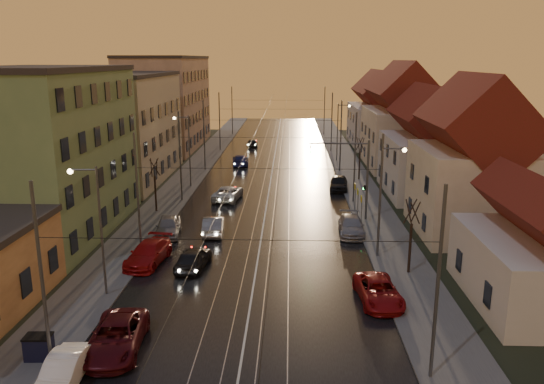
# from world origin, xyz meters

# --- Properties ---
(ground) EXTENTS (160.00, 160.00, 0.00)m
(ground) POSITION_xyz_m (0.00, 0.00, 0.00)
(ground) COLOR black
(ground) RESTS_ON ground
(road) EXTENTS (16.00, 120.00, 0.04)m
(road) POSITION_xyz_m (0.00, 40.00, 0.02)
(road) COLOR black
(road) RESTS_ON ground
(sidewalk_left) EXTENTS (4.00, 120.00, 0.15)m
(sidewalk_left) POSITION_xyz_m (-10.00, 40.00, 0.07)
(sidewalk_left) COLOR #4C4C4C
(sidewalk_left) RESTS_ON ground
(sidewalk_right) EXTENTS (4.00, 120.00, 0.15)m
(sidewalk_right) POSITION_xyz_m (10.00, 40.00, 0.07)
(sidewalk_right) COLOR #4C4C4C
(sidewalk_right) RESTS_ON ground
(tram_rail_0) EXTENTS (0.06, 120.00, 0.03)m
(tram_rail_0) POSITION_xyz_m (-2.20, 40.00, 0.06)
(tram_rail_0) COLOR gray
(tram_rail_0) RESTS_ON road
(tram_rail_1) EXTENTS (0.06, 120.00, 0.03)m
(tram_rail_1) POSITION_xyz_m (-0.77, 40.00, 0.06)
(tram_rail_1) COLOR gray
(tram_rail_1) RESTS_ON road
(tram_rail_2) EXTENTS (0.06, 120.00, 0.03)m
(tram_rail_2) POSITION_xyz_m (0.77, 40.00, 0.06)
(tram_rail_2) COLOR gray
(tram_rail_2) RESTS_ON road
(tram_rail_3) EXTENTS (0.06, 120.00, 0.03)m
(tram_rail_3) POSITION_xyz_m (2.20, 40.00, 0.06)
(tram_rail_3) COLOR gray
(tram_rail_3) RESTS_ON road
(apartment_left_1) EXTENTS (10.00, 18.00, 13.00)m
(apartment_left_1) POSITION_xyz_m (-17.50, 14.00, 6.50)
(apartment_left_1) COLOR #618152
(apartment_left_1) RESTS_ON ground
(apartment_left_2) EXTENTS (10.00, 20.00, 12.00)m
(apartment_left_2) POSITION_xyz_m (-17.50, 34.00, 6.00)
(apartment_left_2) COLOR #B3A98A
(apartment_left_2) RESTS_ON ground
(apartment_left_3) EXTENTS (10.00, 24.00, 14.00)m
(apartment_left_3) POSITION_xyz_m (-17.50, 58.00, 7.00)
(apartment_left_3) COLOR #8F735C
(apartment_left_3) RESTS_ON ground
(house_right_1) EXTENTS (8.67, 10.20, 10.80)m
(house_right_1) POSITION_xyz_m (17.00, 15.00, 5.45)
(house_right_1) COLOR beige
(house_right_1) RESTS_ON ground
(house_right_2) EXTENTS (9.18, 12.24, 9.20)m
(house_right_2) POSITION_xyz_m (17.00, 28.00, 4.64)
(house_right_2) COLOR silver
(house_right_2) RESTS_ON ground
(house_right_3) EXTENTS (9.18, 14.28, 11.50)m
(house_right_3) POSITION_xyz_m (17.00, 43.00, 5.80)
(house_right_3) COLOR beige
(house_right_3) RESTS_ON ground
(house_right_4) EXTENTS (9.18, 16.32, 10.00)m
(house_right_4) POSITION_xyz_m (17.00, 61.00, 5.05)
(house_right_4) COLOR silver
(house_right_4) RESTS_ON ground
(catenary_pole_l_0) EXTENTS (0.16, 0.16, 9.00)m
(catenary_pole_l_0) POSITION_xyz_m (-8.60, -6.00, 4.50)
(catenary_pole_l_0) COLOR #595B60
(catenary_pole_l_0) RESTS_ON ground
(catenary_pole_r_0) EXTENTS (0.16, 0.16, 9.00)m
(catenary_pole_r_0) POSITION_xyz_m (8.60, -6.00, 4.50)
(catenary_pole_r_0) COLOR #595B60
(catenary_pole_r_0) RESTS_ON ground
(catenary_pole_l_1) EXTENTS (0.16, 0.16, 9.00)m
(catenary_pole_l_1) POSITION_xyz_m (-8.60, 9.00, 4.50)
(catenary_pole_l_1) COLOR #595B60
(catenary_pole_l_1) RESTS_ON ground
(catenary_pole_r_1) EXTENTS (0.16, 0.16, 9.00)m
(catenary_pole_r_1) POSITION_xyz_m (8.60, 9.00, 4.50)
(catenary_pole_r_1) COLOR #595B60
(catenary_pole_r_1) RESTS_ON ground
(catenary_pole_l_2) EXTENTS (0.16, 0.16, 9.00)m
(catenary_pole_l_2) POSITION_xyz_m (-8.60, 24.00, 4.50)
(catenary_pole_l_2) COLOR #595B60
(catenary_pole_l_2) RESTS_ON ground
(catenary_pole_r_2) EXTENTS (0.16, 0.16, 9.00)m
(catenary_pole_r_2) POSITION_xyz_m (8.60, 24.00, 4.50)
(catenary_pole_r_2) COLOR #595B60
(catenary_pole_r_2) RESTS_ON ground
(catenary_pole_l_3) EXTENTS (0.16, 0.16, 9.00)m
(catenary_pole_l_3) POSITION_xyz_m (-8.60, 39.00, 4.50)
(catenary_pole_l_3) COLOR #595B60
(catenary_pole_l_3) RESTS_ON ground
(catenary_pole_r_3) EXTENTS (0.16, 0.16, 9.00)m
(catenary_pole_r_3) POSITION_xyz_m (8.60, 39.00, 4.50)
(catenary_pole_r_3) COLOR #595B60
(catenary_pole_r_3) RESTS_ON ground
(catenary_pole_l_4) EXTENTS (0.16, 0.16, 9.00)m
(catenary_pole_l_4) POSITION_xyz_m (-8.60, 54.00, 4.50)
(catenary_pole_l_4) COLOR #595B60
(catenary_pole_l_4) RESTS_ON ground
(catenary_pole_r_4) EXTENTS (0.16, 0.16, 9.00)m
(catenary_pole_r_4) POSITION_xyz_m (8.60, 54.00, 4.50)
(catenary_pole_r_4) COLOR #595B60
(catenary_pole_r_4) RESTS_ON ground
(catenary_pole_l_5) EXTENTS (0.16, 0.16, 9.00)m
(catenary_pole_l_5) POSITION_xyz_m (-8.60, 72.00, 4.50)
(catenary_pole_l_5) COLOR #595B60
(catenary_pole_l_5) RESTS_ON ground
(catenary_pole_r_5) EXTENTS (0.16, 0.16, 9.00)m
(catenary_pole_r_5) POSITION_xyz_m (8.60, 72.00, 4.50)
(catenary_pole_r_5) COLOR #595B60
(catenary_pole_r_5) RESTS_ON ground
(street_lamp_0) EXTENTS (1.75, 0.32, 8.00)m
(street_lamp_0) POSITION_xyz_m (-9.10, 2.00, 4.89)
(street_lamp_0) COLOR #595B60
(street_lamp_0) RESTS_ON ground
(street_lamp_1) EXTENTS (1.75, 0.32, 8.00)m
(street_lamp_1) POSITION_xyz_m (9.10, 10.00, 4.89)
(street_lamp_1) COLOR #595B60
(street_lamp_1) RESTS_ON ground
(street_lamp_2) EXTENTS (1.75, 0.32, 8.00)m
(street_lamp_2) POSITION_xyz_m (-9.10, 30.00, 4.89)
(street_lamp_2) COLOR #595B60
(street_lamp_2) RESTS_ON ground
(street_lamp_3) EXTENTS (1.75, 0.32, 8.00)m
(street_lamp_3) POSITION_xyz_m (9.10, 46.00, 4.89)
(street_lamp_3) COLOR #595B60
(street_lamp_3) RESTS_ON ground
(traffic_light_mast) EXTENTS (5.30, 0.32, 7.20)m
(traffic_light_mast) POSITION_xyz_m (7.99, 18.00, 4.60)
(traffic_light_mast) COLOR #595B60
(traffic_light_mast) RESTS_ON ground
(bare_tree_0) EXTENTS (1.09, 1.09, 5.11)m
(bare_tree_0) POSITION_xyz_m (-10.20, 20.00, 2.49)
(bare_tree_0) COLOR black
(bare_tree_0) RESTS_ON ground
(bare_tree_1) EXTENTS (1.09, 1.09, 5.11)m
(bare_tree_1) POSITION_xyz_m (10.20, 6.00, 2.49)
(bare_tree_1) COLOR black
(bare_tree_1) RESTS_ON ground
(bare_tree_2) EXTENTS (1.09, 1.09, 5.11)m
(bare_tree_2) POSITION_xyz_m (10.40, 34.00, 2.49)
(bare_tree_2) COLOR black
(bare_tree_2) RESTS_ON ground
(driving_car_0) EXTENTS (2.24, 4.53, 1.48)m
(driving_car_0) POSITION_xyz_m (-4.32, 6.55, 0.74)
(driving_car_0) COLOR black
(driving_car_0) RESTS_ON ground
(driving_car_1) EXTENTS (1.90, 4.58, 1.47)m
(driving_car_1) POSITION_xyz_m (-3.99, 13.93, 0.74)
(driving_car_1) COLOR gray
(driving_car_1) RESTS_ON ground
(driving_car_2) EXTENTS (3.01, 5.40, 1.43)m
(driving_car_2) POSITION_xyz_m (-4.03, 24.72, 0.71)
(driving_car_2) COLOR #B4B4B4
(driving_car_2) RESTS_ON ground
(driving_car_3) EXTENTS (2.53, 5.22, 1.46)m
(driving_car_3) POSITION_xyz_m (-4.39, 42.61, 0.73)
(driving_car_3) COLOR navy
(driving_car_3) RESTS_ON ground
(driving_car_4) EXTENTS (1.94, 4.07, 1.34)m
(driving_car_4) POSITION_xyz_m (-3.84, 58.06, 0.67)
(driving_car_4) COLOR black
(driving_car_4) RESTS_ON ground
(parked_left_0) EXTENTS (1.62, 4.17, 1.35)m
(parked_left_0) POSITION_xyz_m (-7.60, -7.04, 0.68)
(parked_left_0) COLOR white
(parked_left_0) RESTS_ON ground
(parked_left_1) EXTENTS (2.86, 5.52, 1.49)m
(parked_left_1) POSITION_xyz_m (-6.20, -4.09, 0.74)
(parked_left_1) COLOR #4C0D13
(parked_left_1) RESTS_ON ground
(parked_left_2) EXTENTS (2.74, 5.43, 1.51)m
(parked_left_2) POSITION_xyz_m (-7.60, 7.29, 0.76)
(parked_left_2) COLOR #A71012
(parked_left_2) RESTS_ON ground
(parked_left_3) EXTENTS (2.36, 4.75, 1.56)m
(parked_left_3) POSITION_xyz_m (-7.60, 13.44, 0.78)
(parked_left_3) COLOR #A9A9AF
(parked_left_3) RESTS_ON ground
(parked_right_0) EXTENTS (2.67, 5.10, 1.37)m
(parked_right_0) POSITION_xyz_m (7.50, 1.74, 0.69)
(parked_right_0) COLOR #9C0F12
(parked_right_0) RESTS_ON ground
(parked_right_1) EXTENTS (2.17, 5.00, 1.43)m
(parked_right_1) POSITION_xyz_m (7.30, 14.22, 0.72)
(parked_right_1) COLOR #A09FA4
(parked_right_1) RESTS_ON ground
(parked_right_2) EXTENTS (2.36, 4.82, 1.58)m
(parked_right_2) POSITION_xyz_m (7.60, 29.27, 0.79)
(parked_right_2) COLOR black
(parked_right_2) RESTS_ON ground
(dumpster) EXTENTS (1.24, 0.86, 1.10)m
(dumpster) POSITION_xyz_m (-9.55, -5.15, 0.70)
(dumpster) COLOR black
(dumpster) RESTS_ON sidewalk_left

